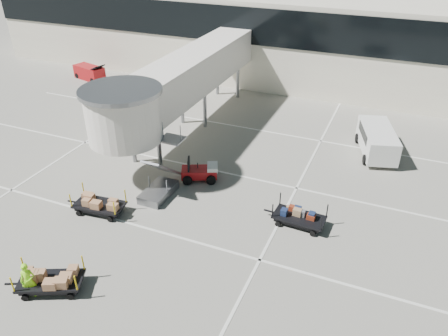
{
  "coord_description": "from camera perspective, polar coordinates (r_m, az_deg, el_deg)",
  "views": [
    {
      "loc": [
        10.66,
        -13.5,
        14.61
      ],
      "look_at": [
        2.26,
        6.39,
        2.0
      ],
      "focal_mm": 35.0,
      "sensor_mm": 36.0,
      "label": 1
    }
  ],
  "objects": [
    {
      "name": "ground_worker",
      "position": [
        21.27,
        -24.21,
        -13.24
      ],
      "size": [
        0.76,
        0.68,
        1.76
      ],
      "primitive_type": "imported",
      "rotation": [
        0.0,
        0.0,
        0.53
      ],
      "color": "#87E518",
      "rests_on": "ground"
    },
    {
      "name": "box_cart_near",
      "position": [
        21.46,
        -21.74,
        -13.33
      ],
      "size": [
        3.44,
        2.45,
        1.35
      ],
      "rotation": [
        0.0,
        0.0,
        0.43
      ],
      "color": "black",
      "rests_on": "ground"
    },
    {
      "name": "jet_bridge",
      "position": [
        31.38,
        -6.43,
        10.88
      ],
      "size": [
        5.7,
        20.4,
        6.03
      ],
      "color": "white",
      "rests_on": "ground"
    },
    {
      "name": "suitcase_cart",
      "position": [
        23.96,
        9.85,
        -6.43
      ],
      "size": [
        3.42,
        1.5,
        1.33
      ],
      "rotation": [
        0.0,
        0.0,
        -0.05
      ],
      "color": "black",
      "rests_on": "ground"
    },
    {
      "name": "ground",
      "position": [
        22.57,
        -11.89,
        -10.86
      ],
      "size": [
        140.0,
        140.0,
        0.0
      ],
      "primitive_type": "plane",
      "color": "gray",
      "rests_on": "ground"
    },
    {
      "name": "belt_loader",
      "position": [
        47.26,
        -17.14,
        11.81
      ],
      "size": [
        3.84,
        2.24,
        1.75
      ],
      "rotation": [
        0.0,
        0.0,
        -0.26
      ],
      "color": "#9B0E11",
      "rests_on": "ground"
    },
    {
      "name": "lane_markings",
      "position": [
        29.37,
        -3.02,
        0.44
      ],
      "size": [
        40.0,
        30.0,
        0.02
      ],
      "color": "silver",
      "rests_on": "ground"
    },
    {
      "name": "minivan",
      "position": [
        32.16,
        19.34,
        3.67
      ],
      "size": [
        3.32,
        5.27,
        1.86
      ],
      "rotation": [
        0.0,
        0.0,
        0.29
      ],
      "color": "silver",
      "rests_on": "ground"
    },
    {
      "name": "box_cart_far",
      "position": [
        25.49,
        -15.82,
        -4.56
      ],
      "size": [
        3.52,
        1.7,
        1.35
      ],
      "rotation": [
        0.0,
        0.0,
        0.11
      ],
      "color": "black",
      "rests_on": "ground"
    },
    {
      "name": "terminal",
      "position": [
        46.03,
        8.83,
        16.76
      ],
      "size": [
        64.0,
        12.11,
        15.2
      ],
      "color": "silver",
      "rests_on": "ground"
    },
    {
      "name": "baggage_tug",
      "position": [
        27.51,
        -3.11,
        -0.52
      ],
      "size": [
        2.5,
        2.16,
        1.48
      ],
      "rotation": [
        0.0,
        0.0,
        0.42
      ],
      "color": "#9B0E11",
      "rests_on": "ground"
    }
  ]
}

